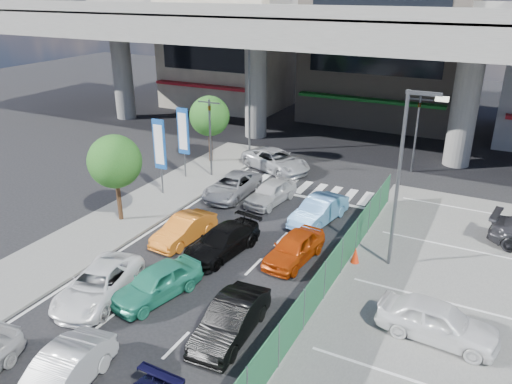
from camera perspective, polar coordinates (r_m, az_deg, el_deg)
The scene contains 28 objects.
ground at distance 21.45m, azimuth -7.92°, elevation -11.15°, with size 120.00×120.00×0.00m, color black.
parking_lot at distance 20.21m, azimuth 23.62°, elevation -15.37°, with size 12.00×28.00×0.06m, color #5E5E5C.
sidewalk_left at distance 28.06m, azimuth -15.13°, elevation -3.07°, with size 4.00×30.00×0.12m, color #5E5E5C.
fence_run at distance 19.62m, azimuth 6.80°, elevation -11.46°, with size 0.16×22.00×1.80m, color #1F5C36, non-canonical shape.
expressway at distance 38.05m, azimuth 11.30°, elevation 17.53°, with size 64.00×14.00×10.75m.
building_west at distance 53.73m, azimuth -2.90°, elevation 16.83°, with size 12.00×10.90×13.00m.
building_center at distance 48.74m, azimuth 15.02°, elevation 16.73°, with size 14.00×10.90×15.00m.
traffic_light_left at distance 32.28m, azimuth -5.32°, elevation 8.31°, with size 1.60×1.24×5.20m.
traffic_light_right at distance 34.70m, azimuth 18.06°, elevation 8.31°, with size 1.60×1.24×5.20m.
street_lamp_right at distance 21.86m, azimuth 16.55°, elevation 2.77°, with size 1.65×0.22×8.00m.
street_lamp_left at distance 37.24m, azimuth -0.54°, elevation 11.63°, with size 1.65×0.22×8.00m.
signboard_near at distance 29.93m, azimuth -10.97°, elevation 5.11°, with size 0.80×0.14×4.70m.
signboard_far at distance 32.46m, azimuth -8.32°, elevation 6.66°, with size 0.80×0.14×4.70m.
tree_near at distance 26.84m, azimuth -15.84°, elevation 3.35°, with size 2.80×2.80×4.80m.
tree_far at distance 35.30m, azimuth -5.34°, elevation 8.62°, with size 2.80×2.80×4.80m.
hatch_white_back_mid at distance 17.45m, azimuth -21.54°, elevation -19.01°, with size 1.45×4.16×1.37m, color silver.
sedan_white_mid_left at distance 21.46m, azimuth -17.59°, elevation -10.04°, with size 2.14×4.63×1.29m, color white.
taxi_teal_mid at distance 20.92m, azimuth -11.28°, elevation -10.10°, with size 1.63×4.05×1.38m, color teal.
hatch_black_mid_right at distance 18.52m, azimuth -2.91°, elevation -14.42°, with size 1.46×4.19×1.38m, color black.
taxi_orange_left at distance 25.04m, azimuth -8.23°, elevation -4.23°, with size 1.35×3.87×1.28m, color orange.
sedan_black_mid at distance 23.70m, azimuth -3.87°, elevation -5.64°, with size 1.82×4.47×1.30m, color black.
taxi_orange_right at distance 23.13m, azimuth 4.40°, elevation -6.35°, with size 1.58×3.94×1.34m, color #BA3A0A.
wagon_silver_front_left at distance 30.07m, azimuth -2.75°, elevation 0.69°, with size 2.13×4.61×1.28m, color gray.
sedan_white_front_mid at distance 29.06m, azimuth 1.70°, elevation -0.03°, with size 1.58×3.92×1.34m, color silver.
kei_truck_front_right at distance 26.90m, azimuth 7.20°, elevation -2.10°, with size 1.46×4.17×1.38m, color #619BDB.
crossing_wagon_silver at distance 34.25m, azimuth 2.30°, elevation 3.61°, with size 2.38×5.16×1.43m, color #A9ABB0.
parked_sedan_white at distance 19.43m, azimuth 20.06°, elevation -13.67°, with size 1.70×4.23×1.44m, color white.
traffic_cone at distance 23.37m, azimuth 11.28°, elevation -7.07°, with size 0.39×0.39×0.77m, color red.
Camera 1 is at (10.61, -14.41, 11.82)m, focal length 35.00 mm.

